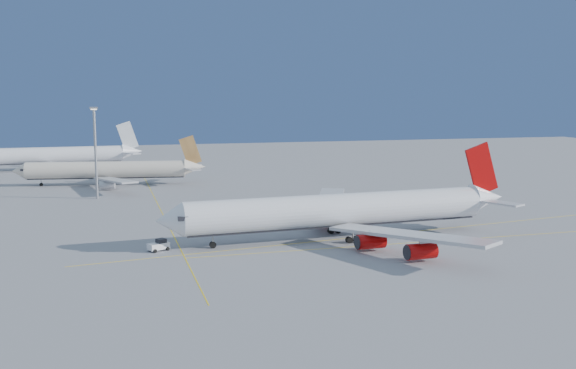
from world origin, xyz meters
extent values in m
plane|color=slate|center=(0.00, 0.00, 0.00)|extent=(500.00, 500.00, 0.00)
cube|color=yellow|center=(5.00, -14.00, 0.01)|extent=(90.00, 0.18, 0.02)
cube|color=yellow|center=(0.00, -6.00, 0.01)|extent=(118.86, 16.88, 0.02)
cube|color=yellow|center=(-40.00, 30.00, 0.01)|extent=(0.18, 140.00, 0.02)
cylinder|color=white|center=(-9.44, -6.54, 5.62)|extent=(60.75, 9.54, 6.27)
cone|color=white|center=(-42.01, -8.32, 5.62)|extent=(5.19, 6.52, 6.27)
cone|color=white|center=(24.54, -4.70, 6.27)|extent=(7.87, 6.35, 5.95)
cube|color=black|center=(-39.96, -8.20, 6.27)|extent=(2.05, 6.04, 0.76)
cube|color=#B7B7BC|center=(-3.01, -23.76, 3.89)|extent=(20.10, 30.08, 0.59)
cube|color=#B7B7BC|center=(-4.92, 11.27, 3.89)|extent=(17.31, 31.03, 0.59)
cube|color=#A00706|center=(22.93, -4.78, 12.32)|extent=(8.32, 0.94, 11.43)
cylinder|color=gray|center=(-34.20, -7.89, 1.84)|extent=(0.26, 0.26, 2.48)
cylinder|color=black|center=(-34.20, -7.89, 0.59)|extent=(1.23, 0.82, 1.19)
cylinder|color=gray|center=(-8.12, -10.91, 1.84)|extent=(0.35, 0.35, 2.48)
cylinder|color=black|center=(-8.12, -10.91, 0.59)|extent=(1.24, 1.04, 1.19)
cylinder|color=gray|center=(-8.60, -2.06, 1.84)|extent=(0.35, 0.35, 2.48)
cylinder|color=black|center=(-8.60, -2.06, 0.59)|extent=(1.24, 1.04, 1.19)
cylinder|color=#A00706|center=(-7.68, -18.37, 1.87)|extent=(5.32, 2.98, 2.70)
cylinder|color=#A00706|center=(-2.59, -27.51, 1.87)|extent=(5.32, 2.98, 2.70)
cylinder|color=#A00706|center=(-8.97, 5.40, 1.87)|extent=(5.32, 2.98, 2.70)
cylinder|color=#A00706|center=(-4.91, 15.04, 1.87)|extent=(5.32, 2.98, 2.70)
cylinder|color=beige|center=(-52.28, 84.49, 4.76)|extent=(48.36, 12.37, 5.27)
cone|color=beige|center=(-78.08, 88.37, 4.76)|extent=(4.90, 5.83, 5.27)
cone|color=beige|center=(-25.29, 80.43, 5.32)|extent=(7.15, 5.92, 5.01)
cube|color=black|center=(-76.34, 88.11, 5.32)|extent=(2.21, 5.17, 0.65)
cube|color=#B7B7BC|center=(-50.02, 69.45, 3.31)|extent=(12.31, 26.14, 0.51)
cube|color=#B7B7BC|center=(-45.70, 98.20, 3.31)|extent=(18.62, 24.04, 0.51)
cube|color=tan|center=(-26.66, 80.63, 10.48)|extent=(7.10, 1.47, 9.79)
cylinder|color=gray|center=(-71.78, 87.42, 1.57)|extent=(0.22, 0.22, 2.13)
cylinder|color=black|center=(-71.78, 87.42, 0.51)|extent=(1.10, 0.79, 1.02)
cylinder|color=gray|center=(-51.92, 80.64, 1.57)|extent=(0.30, 0.30, 2.13)
cylinder|color=black|center=(-51.92, 80.64, 0.51)|extent=(1.13, 0.97, 1.02)
cylinder|color=gray|center=(-50.80, 88.06, 1.57)|extent=(0.30, 0.30, 2.13)
cylinder|color=black|center=(-50.80, 88.06, 0.51)|extent=(1.13, 0.97, 1.02)
cylinder|color=#B7B7BC|center=(-52.26, 72.41, 1.58)|extent=(4.74, 2.95, 2.31)
cylinder|color=#B7B7BC|center=(-48.70, 96.03, 1.58)|extent=(4.74, 2.95, 2.31)
cylinder|color=white|center=(-73.35, 132.67, 5.56)|extent=(54.73, 9.08, 6.10)
cone|color=white|center=(-42.34, 134.37, 6.21)|extent=(7.93, 6.21, 5.80)
cube|color=#B7B7BC|center=(-67.45, 116.43, 3.88)|extent=(19.23, 28.43, 0.60)
cube|color=#B7B7BC|center=(-69.27, 149.46, 3.88)|extent=(16.60, 29.29, 0.60)
cube|color=silver|center=(-43.98, 134.28, 12.26)|extent=(8.39, 0.95, 11.53)
cylinder|color=gray|center=(-72.02, 128.38, 1.85)|extent=(0.35, 0.35, 2.51)
cylinder|color=black|center=(-72.02, 128.38, 0.60)|extent=(1.25, 1.04, 1.20)
cylinder|color=gray|center=(-72.50, 137.08, 1.85)|extent=(0.35, 0.35, 2.51)
cylinder|color=black|center=(-72.50, 137.08, 0.60)|extent=(1.25, 1.04, 1.20)
cylinder|color=#B7B7BC|center=(-70.68, 119.20, 1.84)|extent=(5.37, 3.01, 2.72)
cylinder|color=#B7B7BC|center=(-72.17, 146.35, 1.84)|extent=(5.37, 3.01, 2.72)
cube|color=white|center=(-43.87, -7.25, 0.84)|extent=(4.16, 3.32, 1.12)
cube|color=black|center=(-43.37, -7.00, 1.68)|extent=(2.04, 2.08, 0.84)
cylinder|color=black|center=(-44.60, -8.70, 0.33)|extent=(0.73, 0.58, 0.65)
cylinder|color=black|center=(-45.47, -6.95, 0.33)|extent=(0.73, 0.58, 0.65)
cylinder|color=black|center=(-42.27, -7.54, 0.33)|extent=(0.73, 0.58, 0.65)
cylinder|color=black|center=(-43.14, -5.79, 0.33)|extent=(0.73, 0.58, 0.65)
cylinder|color=gray|center=(-54.96, 57.46, 12.09)|extent=(0.68, 0.68, 24.17)
cube|color=gray|center=(-54.96, 57.46, 24.37)|extent=(2.13, 2.13, 0.48)
cube|color=white|center=(-54.96, 57.46, 23.98)|extent=(1.55, 1.55, 0.24)
camera|label=1|loc=(-52.35, -121.28, 27.35)|focal=40.00mm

